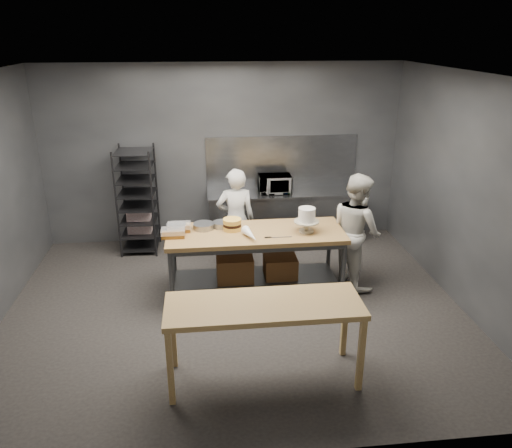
{
  "coord_description": "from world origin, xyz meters",
  "views": [
    {
      "loc": [
        -0.37,
        -5.79,
        3.47
      ],
      "look_at": [
        0.32,
        0.37,
        1.05
      ],
      "focal_mm": 35.0,
      "sensor_mm": 36.0,
      "label": 1
    }
  ],
  "objects_px": {
    "chef_behind": "(236,220)",
    "microwave": "(275,184)",
    "layer_cake": "(232,224)",
    "chef_right": "(356,231)",
    "frosted_cake_stand": "(307,217)",
    "near_counter": "(264,311)",
    "speed_rack": "(138,201)",
    "work_table": "(255,255)"
  },
  "relations": [
    {
      "from": "chef_right",
      "to": "layer_cake",
      "type": "bearing_deg",
      "value": 73.07
    },
    {
      "from": "microwave",
      "to": "chef_behind",
      "type": "bearing_deg",
      "value": -127.76
    },
    {
      "from": "microwave",
      "to": "frosted_cake_stand",
      "type": "bearing_deg",
      "value": -84.97
    },
    {
      "from": "microwave",
      "to": "chef_right",
      "type": "bearing_deg",
      "value": -60.72
    },
    {
      "from": "layer_cake",
      "to": "speed_rack",
      "type": "bearing_deg",
      "value": 132.41
    },
    {
      "from": "microwave",
      "to": "layer_cake",
      "type": "relative_size",
      "value": 2.18
    },
    {
      "from": "chef_right",
      "to": "microwave",
      "type": "distance_m",
      "value": 1.9
    },
    {
      "from": "near_counter",
      "to": "layer_cake",
      "type": "xyz_separation_m",
      "value": [
        -0.19,
        1.96,
        0.19
      ]
    },
    {
      "from": "chef_behind",
      "to": "microwave",
      "type": "bearing_deg",
      "value": -130.31
    },
    {
      "from": "speed_rack",
      "to": "microwave",
      "type": "distance_m",
      "value": 2.28
    },
    {
      "from": "work_table",
      "to": "chef_right",
      "type": "xyz_separation_m",
      "value": [
        1.45,
        0.1,
        0.25
      ]
    },
    {
      "from": "near_counter",
      "to": "layer_cake",
      "type": "bearing_deg",
      "value": 95.46
    },
    {
      "from": "chef_behind",
      "to": "frosted_cake_stand",
      "type": "bearing_deg",
      "value": 132.35
    },
    {
      "from": "frosted_cake_stand",
      "to": "layer_cake",
      "type": "height_order",
      "value": "frosted_cake_stand"
    },
    {
      "from": "microwave",
      "to": "layer_cake",
      "type": "xyz_separation_m",
      "value": [
        -0.83,
        -1.66,
        -0.05
      ]
    },
    {
      "from": "speed_rack",
      "to": "layer_cake",
      "type": "bearing_deg",
      "value": -47.59
    },
    {
      "from": "speed_rack",
      "to": "chef_right",
      "type": "distance_m",
      "value": 3.56
    },
    {
      "from": "work_table",
      "to": "chef_behind",
      "type": "relative_size",
      "value": 1.51
    },
    {
      "from": "speed_rack",
      "to": "chef_right",
      "type": "bearing_deg",
      "value": -26.13
    },
    {
      "from": "near_counter",
      "to": "chef_behind",
      "type": "height_order",
      "value": "chef_behind"
    },
    {
      "from": "speed_rack",
      "to": "layer_cake",
      "type": "height_order",
      "value": "speed_rack"
    },
    {
      "from": "chef_behind",
      "to": "microwave",
      "type": "distance_m",
      "value": 1.22
    },
    {
      "from": "chef_right",
      "to": "microwave",
      "type": "height_order",
      "value": "chef_right"
    },
    {
      "from": "near_counter",
      "to": "chef_right",
      "type": "relative_size",
      "value": 1.21
    },
    {
      "from": "chef_right",
      "to": "microwave",
      "type": "bearing_deg",
      "value": 11.93
    },
    {
      "from": "microwave",
      "to": "layer_cake",
      "type": "bearing_deg",
      "value": -116.51
    },
    {
      "from": "frosted_cake_stand",
      "to": "layer_cake",
      "type": "bearing_deg",
      "value": 169.83
    },
    {
      "from": "speed_rack",
      "to": "chef_behind",
      "type": "xyz_separation_m",
      "value": [
        1.54,
        -0.86,
        -0.06
      ]
    },
    {
      "from": "frosted_cake_stand",
      "to": "chef_behind",
      "type": "bearing_deg",
      "value": 134.9
    },
    {
      "from": "chef_right",
      "to": "layer_cake",
      "type": "xyz_separation_m",
      "value": [
        -1.75,
        -0.01,
        0.17
      ]
    },
    {
      "from": "chef_right",
      "to": "frosted_cake_stand",
      "type": "bearing_deg",
      "value": 86.68
    },
    {
      "from": "microwave",
      "to": "frosted_cake_stand",
      "type": "height_order",
      "value": "frosted_cake_stand"
    },
    {
      "from": "microwave",
      "to": "work_table",
      "type": "bearing_deg",
      "value": -106.71
    },
    {
      "from": "work_table",
      "to": "frosted_cake_stand",
      "type": "height_order",
      "value": "frosted_cake_stand"
    },
    {
      "from": "microwave",
      "to": "frosted_cake_stand",
      "type": "distance_m",
      "value": 1.85
    },
    {
      "from": "work_table",
      "to": "layer_cake",
      "type": "relative_size",
      "value": 9.64
    },
    {
      "from": "chef_behind",
      "to": "layer_cake",
      "type": "bearing_deg",
      "value": 79.68
    },
    {
      "from": "work_table",
      "to": "microwave",
      "type": "xyz_separation_m",
      "value": [
        0.53,
        1.75,
        0.48
      ]
    },
    {
      "from": "near_counter",
      "to": "microwave",
      "type": "relative_size",
      "value": 3.69
    },
    {
      "from": "chef_behind",
      "to": "layer_cake",
      "type": "height_order",
      "value": "chef_behind"
    },
    {
      "from": "layer_cake",
      "to": "chef_behind",
      "type": "bearing_deg",
      "value": 82.23
    },
    {
      "from": "frosted_cake_stand",
      "to": "layer_cake",
      "type": "xyz_separation_m",
      "value": [
        -0.99,
        0.18,
        -0.13
      ]
    }
  ]
}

